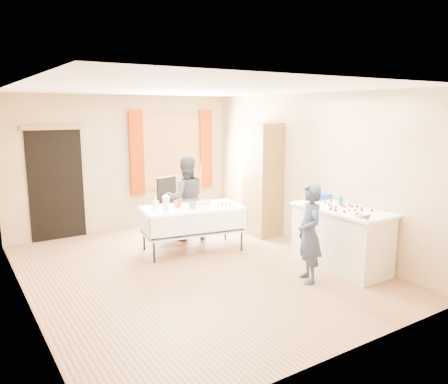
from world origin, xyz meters
TOP-DOWN VIEW (x-y plane):
  - floor at (0.00, 0.00)m, footprint 4.50×5.50m
  - ceiling at (0.00, 0.00)m, footprint 4.50×5.50m
  - wall_back at (0.00, 2.76)m, footprint 4.50×0.02m
  - wall_front at (0.00, -2.76)m, footprint 4.50×0.02m
  - wall_left at (-2.26, 0.00)m, footprint 0.02×5.50m
  - wall_right at (2.26, 0.00)m, footprint 0.02×5.50m
  - window_frame at (1.00, 2.72)m, footprint 1.32×0.06m
  - window_pane at (1.00, 2.71)m, footprint 1.20×0.02m
  - curtain_left at (0.22, 2.67)m, footprint 0.28×0.06m
  - curtain_right at (1.78, 2.67)m, footprint 0.28×0.06m
  - doorway at (-1.30, 2.73)m, footprint 0.95×0.04m
  - door_lintel at (-1.30, 2.70)m, footprint 1.05×0.06m
  - cabinet at (1.99, 0.94)m, footprint 0.50×0.60m
  - counter at (1.89, -1.09)m, footprint 0.71×1.50m
  - party_table at (0.42, 0.81)m, footprint 1.77×1.11m
  - chair at (0.54, 1.76)m, footprint 0.57×0.57m
  - girl at (1.12, -1.22)m, footprint 0.73×0.68m
  - woman at (0.65, 1.46)m, footprint 1.08×1.02m
  - soda_can at (2.06, -0.90)m, footprint 0.07×0.07m
  - mixing_bowl at (1.68, -1.59)m, footprint 0.31×0.31m
  - foam_block at (1.88, -0.46)m, footprint 0.15×0.10m
  - blue_basket at (2.13, -0.44)m, footprint 0.31×0.21m
  - pitcher at (-0.06, 0.79)m, footprint 0.11×0.11m
  - cup_red at (0.21, 0.91)m, footprint 0.15×0.15m
  - cup_rainbow at (0.36, 0.68)m, footprint 0.18×0.18m
  - small_bowl at (0.72, 0.87)m, footprint 0.26×0.26m
  - pastry_tray at (0.92, 0.61)m, footprint 0.34×0.30m
  - bottle at (-0.12, 1.07)m, footprint 0.09×0.09m
  - cake_balls at (1.85, -1.24)m, footprint 0.52×1.09m

SIDE VIEW (x-z plane):
  - floor at x=0.00m, z-range -0.02..0.00m
  - chair at x=0.54m, z-range -0.22..0.88m
  - party_table at x=0.42m, z-range 0.07..0.82m
  - counter at x=1.89m, z-range 0.00..0.91m
  - girl at x=1.12m, z-range 0.00..1.36m
  - woman at x=0.65m, z-range 0.00..1.52m
  - pastry_tray at x=0.92m, z-range 0.75..0.77m
  - small_bowl at x=0.72m, z-range 0.75..0.81m
  - cup_red at x=0.21m, z-range 0.75..0.86m
  - cup_rainbow at x=0.36m, z-range 0.75..0.87m
  - bottle at x=-0.12m, z-range 0.75..0.93m
  - pitcher at x=-0.06m, z-range 0.75..0.97m
  - cake_balls at x=1.85m, z-range 0.91..0.95m
  - mixing_bowl at x=1.68m, z-range 0.91..0.96m
  - foam_block at x=1.88m, z-range 0.91..0.99m
  - blue_basket at x=2.13m, z-range 0.91..0.99m
  - soda_can at x=2.06m, z-range 0.91..1.03m
  - doorway at x=-1.30m, z-range 0.00..2.00m
  - cabinet at x=1.99m, z-range 0.00..2.09m
  - wall_back at x=0.00m, z-range 0.00..2.60m
  - wall_front at x=0.00m, z-range 0.00..2.60m
  - wall_left at x=-2.26m, z-range 0.00..2.60m
  - wall_right at x=2.26m, z-range 0.00..2.60m
  - window_frame at x=1.00m, z-range 0.74..2.26m
  - window_pane at x=1.00m, z-range 0.80..2.20m
  - curtain_left at x=0.22m, z-range 0.67..2.33m
  - curtain_right at x=1.78m, z-range 0.67..2.33m
  - door_lintel at x=-1.30m, z-range 1.98..2.06m
  - ceiling at x=0.00m, z-range 2.60..2.62m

